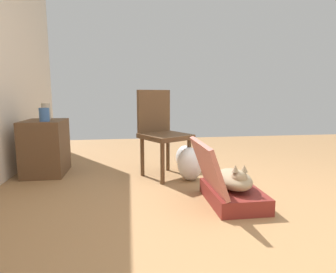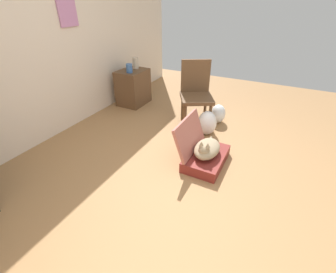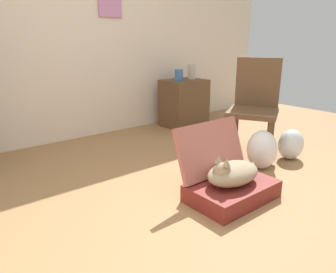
{
  "view_description": "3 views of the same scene",
  "coord_description": "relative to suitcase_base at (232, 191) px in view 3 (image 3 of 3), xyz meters",
  "views": [
    {
      "loc": [
        -1.87,
        0.9,
        0.92
      ],
      "look_at": [
        0.63,
        0.55,
        0.53
      ],
      "focal_mm": 29.95,
      "sensor_mm": 36.0,
      "label": 1
    },
    {
      "loc": [
        -1.89,
        -0.58,
        1.72
      ],
      "look_at": [
        0.23,
        0.51,
        0.28
      ],
      "focal_mm": 24.69,
      "sensor_mm": 36.0,
      "label": 2
    },
    {
      "loc": [
        -1.38,
        -1.31,
        1.12
      ],
      "look_at": [
        0.2,
        0.65,
        0.36
      ],
      "focal_mm": 34.01,
      "sensor_mm": 36.0,
      "label": 3
    }
  ],
  "objects": [
    {
      "name": "side_table",
      "position": [
        1.14,
        1.81,
        0.25
      ],
      "size": [
        0.55,
        0.44,
        0.62
      ],
      "primitive_type": "cube",
      "color": "brown",
      "rests_on": "ground"
    },
    {
      "name": "plastic_bag_white",
      "position": [
        0.67,
        0.23,
        0.11
      ],
      "size": [
        0.26,
        0.27,
        0.35
      ],
      "primitive_type": "ellipsoid",
      "color": "white",
      "rests_on": "ground"
    },
    {
      "name": "wall_back",
      "position": [
        -0.3,
        2.22,
        1.24
      ],
      "size": [
        6.4,
        0.15,
        2.6
      ],
      "color": "beige",
      "rests_on": "ground"
    },
    {
      "name": "vase_short",
      "position": [
        1.27,
        1.82,
        0.65
      ],
      "size": [
        0.1,
        0.1,
        0.19
      ],
      "primitive_type": "cylinder",
      "color": "#B7AD99",
      "rests_on": "side_table"
    },
    {
      "name": "ground_plane",
      "position": [
        -0.31,
        -0.04,
        -0.06
      ],
      "size": [
        7.68,
        7.68,
        0.0
      ],
      "primitive_type": "plane",
      "color": "#9E7247",
      "rests_on": "ground"
    },
    {
      "name": "cat",
      "position": [
        -0.01,
        0.0,
        0.15
      ],
      "size": [
        0.52,
        0.28,
        0.23
      ],
      "color": "#998466",
      "rests_on": "suitcase_base"
    },
    {
      "name": "suitcase_lid",
      "position": [
        0.0,
        0.23,
        0.27
      ],
      "size": [
        0.64,
        0.17,
        0.4
      ],
      "primitive_type": "cube",
      "rotation": [
        1.23,
        0.0,
        0.0
      ],
      "color": "#B26356",
      "rests_on": "suitcase_base"
    },
    {
      "name": "plastic_bag_clear",
      "position": [
        1.09,
        0.19,
        0.08
      ],
      "size": [
        0.27,
        0.23,
        0.3
      ],
      "primitive_type": "ellipsoid",
      "color": "silver",
      "rests_on": "ground"
    },
    {
      "name": "vase_tall",
      "position": [
        1.0,
        1.76,
        0.63
      ],
      "size": [
        0.11,
        0.11,
        0.15
      ],
      "primitive_type": "cylinder",
      "color": "#38609E",
      "rests_on": "side_table"
    },
    {
      "name": "chair",
      "position": [
        0.9,
        0.51,
        0.45
      ],
      "size": [
        0.64,
        0.63,
        0.96
      ],
      "rotation": [
        0.0,
        0.0,
        -1.06
      ],
      "color": "brown",
      "rests_on": "ground"
    },
    {
      "name": "suitcase_base",
      "position": [
        0.0,
        0.0,
        0.0
      ],
      "size": [
        0.64,
        0.42,
        0.13
      ],
      "primitive_type": "cube",
      "color": "maroon",
      "rests_on": "ground"
    }
  ]
}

